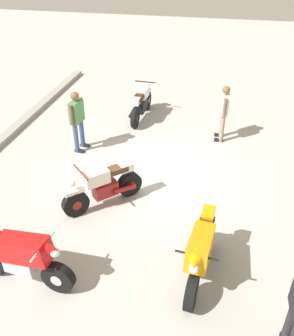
{
  "coord_description": "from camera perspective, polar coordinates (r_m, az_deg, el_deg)",
  "views": [
    {
      "loc": [
        -7.74,
        -1.59,
        5.34
      ],
      "look_at": [
        -0.81,
        -0.1,
        0.75
      ],
      "focal_mm": 39.91,
      "sensor_mm": 36.0,
      "label": 1
    }
  ],
  "objects": [
    {
      "name": "ground_plane",
      "position": [
        9.53,
        0.43,
        -1.13
      ],
      "size": [
        40.0,
        40.0,
        0.0
      ],
      "primitive_type": "plane",
      "color": "#ADAAA3"
    },
    {
      "name": "motorcycle_cream_vintage",
      "position": [
        8.35,
        -6.65,
        -2.85
      ],
      "size": [
        1.49,
        1.49,
        1.07
      ],
      "rotation": [
        0.0,
        0.0,
        2.36
      ],
      "color": "black",
      "rests_on": "ground"
    },
    {
      "name": "motorcycle_red_sportbike",
      "position": [
        6.91,
        -18.56,
        -12.64
      ],
      "size": [
        0.7,
        1.96,
        1.14
      ],
      "rotation": [
        0.0,
        0.0,
        4.6
      ],
      "color": "black",
      "rests_on": "ground"
    },
    {
      "name": "motorcycle_silver_cruiser",
      "position": [
        12.3,
        -0.89,
        9.87
      ],
      "size": [
        2.09,
        0.7,
        1.09
      ],
      "rotation": [
        0.0,
        0.0,
        6.23
      ],
      "color": "black",
      "rests_on": "ground"
    },
    {
      "name": "motorcycle_orange_sportbike",
      "position": [
        6.7,
        8.16,
        -12.56
      ],
      "size": [
        1.96,
        0.7,
        1.14
      ],
      "rotation": [
        0.0,
        0.0,
        3.04
      ],
      "color": "black",
      "rests_on": "ground"
    },
    {
      "name": "person_in_green_shirt",
      "position": [
        10.4,
        -10.62,
        7.6
      ],
      "size": [
        0.67,
        0.36,
        1.72
      ],
      "rotation": [
        0.0,
        0.0,
        4.59
      ],
      "color": "#384772",
      "rests_on": "ground"
    },
    {
      "name": "person_in_white_shirt",
      "position": [
        11.02,
        11.65,
        8.66
      ],
      "size": [
        0.64,
        0.32,
        1.64
      ],
      "rotation": [
        0.0,
        0.0,
        1.62
      ],
      "color": "gray",
      "rests_on": "ground"
    }
  ]
}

